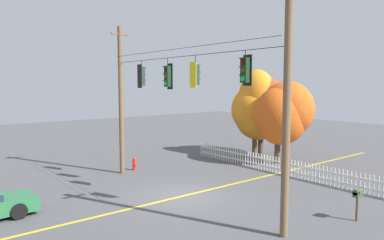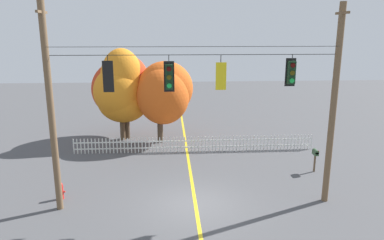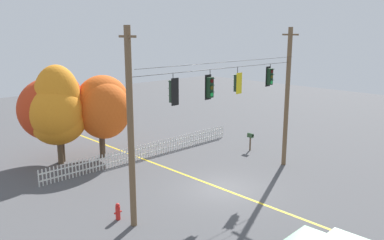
# 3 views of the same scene
# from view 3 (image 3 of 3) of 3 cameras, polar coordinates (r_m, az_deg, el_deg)

# --- Properties ---
(ground) EXTENTS (80.00, 80.00, 0.00)m
(ground) POSITION_cam_3_polar(r_m,az_deg,el_deg) (22.01, 4.44, -9.92)
(ground) COLOR #4C4C4F
(lane_centerline_stripe) EXTENTS (0.16, 36.00, 0.01)m
(lane_centerline_stripe) POSITION_cam_3_polar(r_m,az_deg,el_deg) (22.01, 4.44, -9.91)
(lane_centerline_stripe) COLOR gold
(lane_centerline_stripe) RESTS_ON ground
(signal_support_span) EXTENTS (12.14, 1.10, 8.70)m
(signal_support_span) POSITION_cam_3_polar(r_m,az_deg,el_deg) (20.71, 4.66, 1.47)
(signal_support_span) COLOR brown
(signal_support_span) RESTS_ON ground
(traffic_signal_southbound_primary) EXTENTS (0.43, 0.38, 1.47)m
(traffic_signal_southbound_primary) POSITION_cam_3_polar(r_m,az_deg,el_deg) (18.02, -2.72, 4.15)
(traffic_signal_southbound_primary) COLOR black
(traffic_signal_northbound_secondary) EXTENTS (0.43, 0.38, 1.52)m
(traffic_signal_northbound_secondary) POSITION_cam_3_polar(r_m,az_deg,el_deg) (19.71, 2.59, 4.74)
(traffic_signal_northbound_secondary) COLOR black
(traffic_signal_westbound_side) EXTENTS (0.43, 0.38, 1.42)m
(traffic_signal_westbound_side) POSITION_cam_3_polar(r_m,az_deg,el_deg) (21.26, 6.58, 5.34)
(traffic_signal_westbound_side) COLOR black
(traffic_signal_eastbound_side) EXTENTS (0.43, 0.38, 1.33)m
(traffic_signal_eastbound_side) POSITION_cam_3_polar(r_m,az_deg,el_deg) (23.61, 11.18, 6.19)
(traffic_signal_eastbound_side) COLOR black
(white_picket_fence) EXTENTS (15.35, 0.06, 0.99)m
(white_picket_fence) POSITION_cam_3_polar(r_m,az_deg,el_deg) (27.21, -6.33, -4.36)
(white_picket_fence) COLOR silver
(white_picket_fence) RESTS_ON ground
(autumn_maple_near_fence) EXTENTS (3.80, 3.19, 6.43)m
(autumn_maple_near_fence) POSITION_cam_3_polar(r_m,az_deg,el_deg) (26.50, -18.90, 1.28)
(autumn_maple_near_fence) COLOR brown
(autumn_maple_near_fence) RESTS_ON ground
(autumn_maple_mid) EXTENTS (4.16, 3.84, 5.91)m
(autumn_maple_mid) POSITION_cam_3_polar(r_m,az_deg,el_deg) (27.08, -19.31, 1.79)
(autumn_maple_mid) COLOR #473828
(autumn_maple_mid) RESTS_ON ground
(autumn_oak_far_east) EXTENTS (3.82, 3.69, 5.58)m
(autumn_oak_far_east) POSITION_cam_3_polar(r_m,az_deg,el_deg) (27.31, -12.70, 1.92)
(autumn_oak_far_east) COLOR #473828
(autumn_oak_far_east) RESTS_ON ground
(fire_hydrant) EXTENTS (0.38, 0.22, 0.80)m
(fire_hydrant) POSITION_cam_3_polar(r_m,az_deg,el_deg) (18.84, -10.67, -12.87)
(fire_hydrant) COLOR red
(fire_hydrant) RESTS_ON ground
(roadside_mailbox) EXTENTS (0.25, 0.44, 1.29)m
(roadside_mailbox) POSITION_cam_3_polar(r_m,az_deg,el_deg) (28.74, 8.44, -2.36)
(roadside_mailbox) COLOR brown
(roadside_mailbox) RESTS_ON ground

